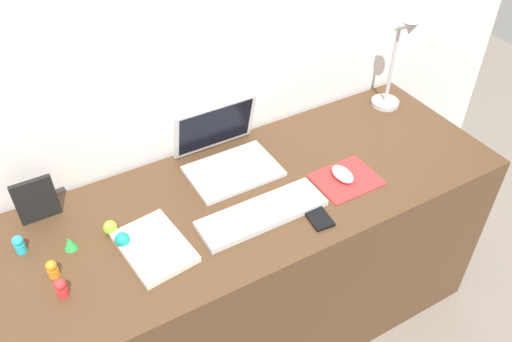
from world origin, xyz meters
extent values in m
plane|color=slate|center=(0.00, 0.00, 0.00)|extent=(6.00, 6.00, 0.00)
cube|color=silver|center=(0.00, 0.35, 0.80)|extent=(2.87, 0.05, 1.60)
cube|color=#4C331E|center=(0.00, 0.00, 0.37)|extent=(1.67, 0.62, 0.74)
cube|color=silver|center=(-0.03, 0.12, 0.75)|extent=(0.30, 0.21, 0.01)
cube|color=silver|center=(-0.03, 0.25, 0.85)|extent=(0.30, 0.06, 0.20)
cube|color=black|center=(-0.03, 0.25, 0.85)|extent=(0.27, 0.05, 0.17)
cube|color=silver|center=(-0.05, -0.10, 0.75)|extent=(0.41, 0.13, 0.02)
cube|color=red|center=(0.28, -0.10, 0.74)|extent=(0.21, 0.17, 0.00)
ellipsoid|color=silver|center=(0.27, -0.09, 0.76)|extent=(0.06, 0.10, 0.03)
cube|color=black|center=(0.10, -0.19, 0.74)|extent=(0.08, 0.13, 0.01)
cylinder|color=#B7B7BC|center=(0.70, 0.19, 0.75)|extent=(0.11, 0.11, 0.02)
cylinder|color=#B7B7BC|center=(0.70, 0.19, 0.92)|extent=(0.01, 0.01, 0.31)
cylinder|color=#B7B7BC|center=(0.70, 0.17, 1.08)|extent=(0.01, 0.09, 0.06)
cone|color=#B7B7BC|center=(0.70, 0.14, 1.09)|extent=(0.06, 0.06, 0.05)
cube|color=silver|center=(-0.39, -0.07, 0.75)|extent=(0.20, 0.26, 0.02)
cube|color=black|center=(-0.64, 0.23, 0.81)|extent=(0.12, 0.02, 0.15)
ellipsoid|color=#8CDB33|center=(-0.48, 0.06, 0.76)|extent=(0.04, 0.04, 0.05)
cylinder|color=red|center=(-0.66, -0.09, 0.75)|extent=(0.03, 0.03, 0.03)
sphere|color=red|center=(-0.66, -0.09, 0.78)|extent=(0.03, 0.03, 0.03)
cylinder|color=orange|center=(-0.66, -0.02, 0.75)|extent=(0.03, 0.03, 0.03)
sphere|color=orange|center=(-0.66, -0.02, 0.78)|extent=(0.03, 0.03, 0.03)
cone|color=green|center=(-0.60, 0.06, 0.76)|extent=(0.04, 0.04, 0.04)
cylinder|color=#28B7CC|center=(-0.73, 0.12, 0.76)|extent=(0.03, 0.03, 0.03)
sphere|color=#28B7CC|center=(-0.73, 0.12, 0.79)|extent=(0.03, 0.03, 0.03)
ellipsoid|color=teal|center=(-0.46, -0.01, 0.77)|extent=(0.05, 0.05, 0.05)
camera|label=1|loc=(-0.63, -1.08, 1.89)|focal=36.36mm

